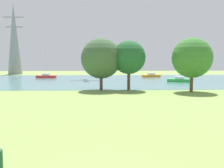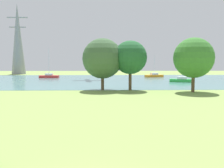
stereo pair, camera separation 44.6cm
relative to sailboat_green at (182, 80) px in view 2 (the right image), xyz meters
name	(u,v)px [view 2 (the right image)]	position (x,y,z in m)	size (l,w,h in m)	color
ground_plane	(99,98)	(-16.08, -21.91, -0.47)	(160.00, 160.00, 0.00)	#7F994C
water_surface	(101,80)	(-16.08, 6.09, -0.46)	(140.00, 40.00, 0.02)	slate
sailboat_green	(182,80)	(0.00, 0.00, 0.00)	(5.03, 2.81, 7.89)	green
sailboat_orange	(154,75)	(-2.53, 15.74, -0.02)	(5.03, 3.00, 5.82)	orange
sailboat_red	(49,76)	(-29.15, 13.87, -0.01)	(4.84, 1.63, 7.22)	red
tree_mid_shore	(102,59)	(-15.69, -13.51, 4.07)	(5.79, 5.79, 7.44)	brown
tree_west_near	(130,57)	(-11.73, -13.82, 4.22)	(4.79, 4.79, 7.11)	brown
tree_east_far	(194,58)	(-3.44, -16.31, 4.13)	(5.43, 5.43, 7.33)	brown
electricity_pylon	(18,39)	(-42.64, 32.60, 10.64)	(6.40, 4.40, 22.20)	gray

